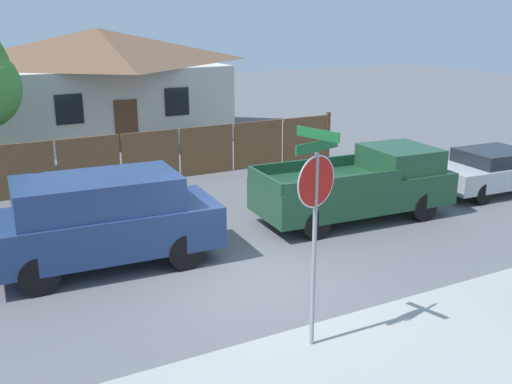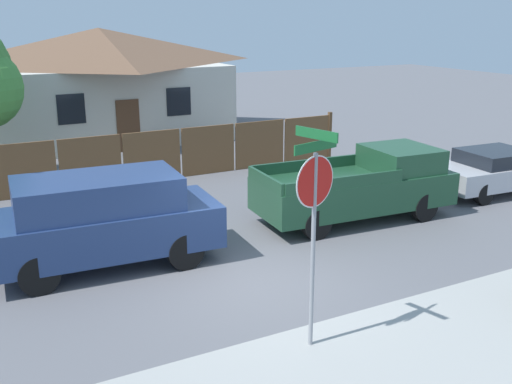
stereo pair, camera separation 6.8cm
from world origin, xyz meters
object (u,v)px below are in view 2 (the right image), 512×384
object	(u,v)px
red_suv	(104,218)
parked_sedan	(498,170)
orange_pickup	(361,186)
stop_sign	(314,202)
house	(102,81)

from	to	relation	value
red_suv	parked_sedan	world-z (taller)	red_suv
red_suv	parked_sedan	size ratio (longest dim) A/B	1.13
red_suv	orange_pickup	size ratio (longest dim) A/B	0.91
red_suv	stop_sign	size ratio (longest dim) A/B	1.36
house	parked_sedan	bearing A→B (deg)	-60.55
house	orange_pickup	world-z (taller)	house
orange_pickup	stop_sign	xyz separation A→B (m)	(-4.54, -4.65, 1.53)
parked_sedan	orange_pickup	bearing A→B (deg)	-176.12
parked_sedan	stop_sign	xyz separation A→B (m)	(-9.58, -4.67, 1.73)
house	stop_sign	distance (m)	18.99
parked_sedan	stop_sign	bearing A→B (deg)	-150.33
red_suv	orange_pickup	distance (m)	6.62
house	stop_sign	world-z (taller)	house
house	orange_pickup	distance (m)	14.66
orange_pickup	parked_sedan	world-z (taller)	orange_pickup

